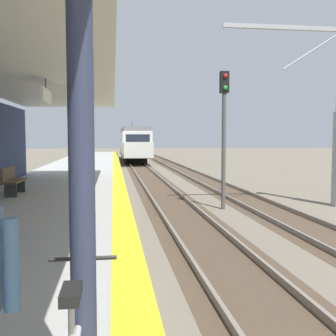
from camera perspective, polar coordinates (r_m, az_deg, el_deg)
station_platform at (r=14.89m, az=-15.50°, el=-4.68°), size 5.00×80.00×0.91m
track_pair_nearest_platform at (r=18.91m, az=-0.42°, el=-3.89°), size 2.34×120.00×0.16m
track_pair_middle at (r=19.63m, az=9.50°, el=-3.65°), size 2.34×120.00×0.16m
approaching_train at (r=48.23m, az=-4.86°, el=3.55°), size 2.93×19.60×4.76m
rail_signal_post at (r=15.55m, az=7.85°, el=5.94°), size 0.32×0.34×5.20m
catenary_pylon_far_side at (r=17.33m, az=22.17°, el=6.84°), size 5.00×0.40×7.50m
platform_bench at (r=13.94m, az=-20.94°, el=-1.58°), size 0.45×1.60×0.88m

